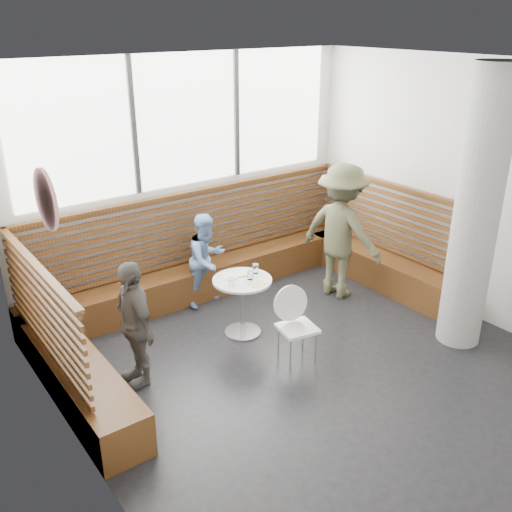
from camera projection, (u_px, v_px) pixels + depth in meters
room at (315, 232)px, 5.72m from camera, size 5.00×5.00×3.20m
booth at (221, 279)px, 7.50m from camera, size 5.00×2.50×1.44m
concrete_column at (477, 213)px, 6.28m from camera, size 0.50×0.50×3.20m
wall_art at (46, 200)px, 4.40m from camera, size 0.03×0.50×0.50m
cafe_table at (242, 295)px, 6.82m from camera, size 0.71×0.71×0.73m
cafe_chair at (294, 319)px, 6.31m from camera, size 0.41×0.40×0.86m
adult_man at (341, 231)px, 7.66m from camera, size 0.95×1.33×1.86m
child_back at (207, 260)px, 7.52m from camera, size 0.71×0.61×1.26m
child_left at (134, 323)px, 5.85m from camera, size 0.38×0.83×1.38m
plate_near at (230, 277)px, 6.79m from camera, size 0.18×0.18×0.01m
plate_far at (241, 273)px, 6.88m from camera, size 0.20×0.20×0.01m
glass_left at (232, 281)px, 6.57m from camera, size 0.07×0.07×0.11m
glass_mid at (250, 275)px, 6.72m from camera, size 0.07×0.07×0.11m
glass_right at (255, 269)px, 6.88m from camera, size 0.07×0.07×0.12m
menu_card at (258, 284)px, 6.62m from camera, size 0.21×0.16×0.00m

